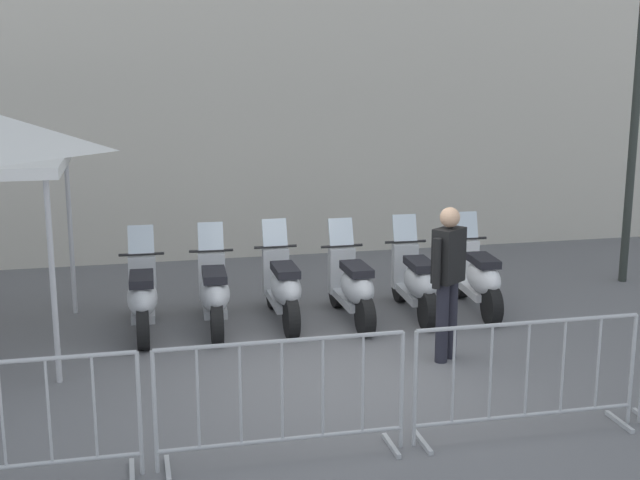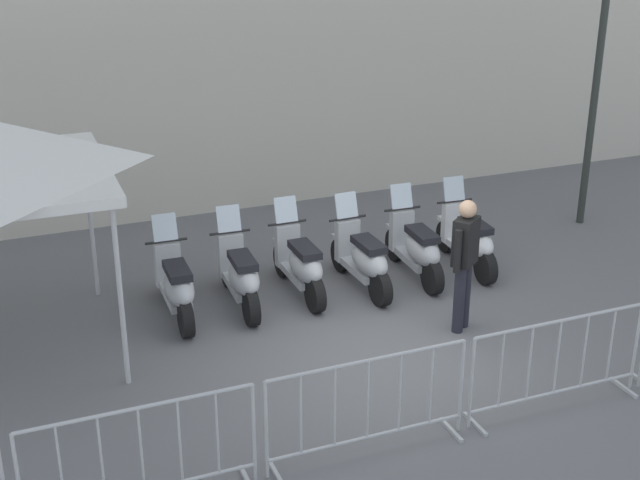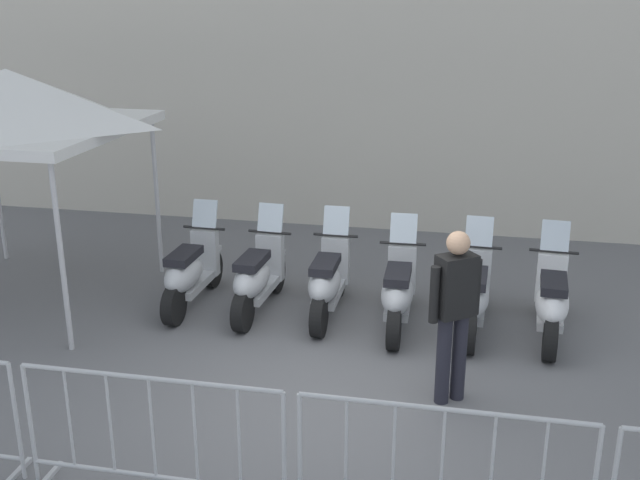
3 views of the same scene
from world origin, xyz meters
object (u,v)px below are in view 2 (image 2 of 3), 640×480
Objects in this scene: motorcycle_0 at (176,286)px; motorcycle_4 at (416,249)px; barrier_segment_2 at (368,407)px; motorcycle_5 at (469,240)px; street_lamp at (602,37)px; barrier_segment_3 at (557,365)px; motorcycle_1 at (240,276)px; motorcycle_2 at (300,265)px; officer_near_row_end at (465,258)px; barrier_segment_1 at (142,459)px; motorcycle_3 at (363,259)px.

motorcycle_0 is 1.00× the size of motorcycle_4.
barrier_segment_2 is at bearing -72.66° from motorcycle_0.
motorcycle_5 is (4.31, 0.03, 0.00)m from motorcycle_0.
motorcycle_0 is at bearing -179.81° from motorcycle_4.
street_lamp is at bearing 37.95° from barrier_segment_2.
motorcycle_1 is at bearing 124.73° from barrier_segment_3.
motorcycle_2 is 5.99m from street_lamp.
barrier_segment_2 is 1.23× the size of officer_near_row_end.
motorcycle_2 is at bearing 179.11° from motorcycle_5.
officer_near_row_end is (-3.75, -2.63, -2.07)m from street_lamp.
motorcycle_0 and motorcycle_5 have the same top height.
barrier_segment_1 is (-4.54, -3.62, 0.07)m from motorcycle_4.
motorcycle_4 is at bearing -1.99° from motorcycle_2.
motorcycle_1 reaches higher than barrier_segment_3.
officer_near_row_end reaches higher than motorcycle_5.
motorcycle_0 and motorcycle_1 have the same top height.
motorcycle_1 is at bearing -179.68° from motorcycle_5.
motorcycle_3 is at bearing 114.49° from officer_near_row_end.
motorcycle_4 is 4.55m from street_lamp.
street_lamp reaches higher than officer_near_row_end.
motorcycle_3 reaches higher than barrier_segment_1.
motorcycle_1 is 4.12m from barrier_segment_1.
motorcycle_5 is 0.81× the size of barrier_segment_2.
motorcycle_4 is 3.55m from barrier_segment_3.
officer_near_row_end is (-1.02, -1.62, 0.53)m from motorcycle_5.
motorcycle_3 is at bearing -176.81° from motorcycle_5.
barrier_segment_3 is 2.01m from officer_near_row_end.
motorcycle_5 reaches higher than barrier_segment_2.
motorcycle_2 is at bearing -169.64° from street_lamp.
motorcycle_5 reaches higher than barrier_segment_1.
motorcycle_0 is at bearing 133.20° from barrier_segment_3.
barrier_segment_1 and barrier_segment_2 have the same top height.
motorcycle_5 is at bearing -159.65° from street_lamp.
barrier_segment_1 is (-1.95, -3.62, 0.07)m from motorcycle_1.
barrier_segment_2 is at bearing -99.51° from motorcycle_2.
motorcycle_4 is 0.81× the size of barrier_segment_1.
motorcycle_4 reaches higher than barrier_segment_3.
motorcycle_3 is 0.86m from motorcycle_4.
motorcycle_4 is at bearing -0.01° from motorcycle_1.
motorcycle_0 and motorcycle_2 have the same top height.
motorcycle_2 is (0.87, 0.06, 0.00)m from motorcycle_1.
motorcycle_1 is at bearing 0.80° from motorcycle_0.
motorcycle_2 is 2.58m from motorcycle_5.
motorcycle_5 is 4.82m from barrier_segment_2.
motorcycle_2 and motorcycle_3 have the same top height.
street_lamp is at bearing 35.01° from officer_near_row_end.
street_lamp is at bearing 8.42° from motorcycle_0.
street_lamp is (3.59, 1.03, 2.60)m from motorcycle_4.
motorcycle_3 is 3.81m from barrier_segment_2.
street_lamp reaches higher than barrier_segment_3.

